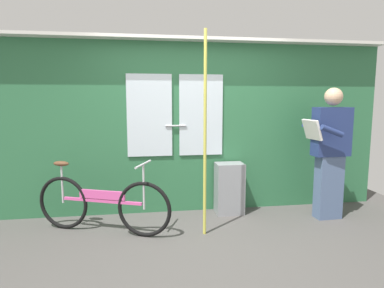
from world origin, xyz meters
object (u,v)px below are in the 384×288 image
Objects in this scene: trash_bin_by_wall at (229,188)px; handrail_pole at (205,135)px; bicycle_near_door at (102,204)px; passenger_reading_newspaper at (330,151)px.

handrail_pole is at bearing -125.75° from trash_bin_by_wall.
bicycle_near_door is at bearing 169.25° from handrail_pole.
bicycle_near_door is 1.46m from handrail_pole.
handrail_pole is at bearing 6.57° from passenger_reading_newspaper.
handrail_pole reaches higher than trash_bin_by_wall.
bicycle_near_door is 2.26× the size of trash_bin_by_wall.
bicycle_near_door is 0.92× the size of passenger_reading_newspaper.
bicycle_near_door is 1.71m from trash_bin_by_wall.
handrail_pole is (-0.47, -0.66, 0.81)m from trash_bin_by_wall.
bicycle_near_door is at bearing -1.61° from passenger_reading_newspaper.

